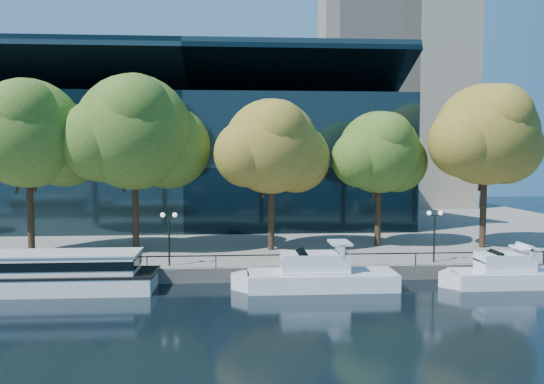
{
  "coord_description": "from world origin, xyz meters",
  "views": [
    {
      "loc": [
        1.55,
        -35.39,
        9.34
      ],
      "look_at": [
        4.45,
        8.0,
        6.3
      ],
      "focal_mm": 35.0,
      "sensor_mm": 36.0,
      "label": 1
    }
  ],
  "objects": [
    {
      "name": "convention_building",
      "position": [
        -4.0,
        31.79,
        8.51
      ],
      "size": [
        50.0,
        24.57,
        21.43
      ],
      "color": "black",
      "rests_on": "ground"
    },
    {
      "name": "tree_3",
      "position": [
        4.74,
        10.72,
        9.9
      ],
      "size": [
        10.34,
        8.48,
        13.22
      ],
      "color": "black",
      "rests_on": "promenade"
    },
    {
      "name": "office_tower",
      "position": [
        28.0,
        55.0,
        33.02
      ],
      "size": [
        22.5,
        22.5,
        65.9
      ],
      "color": "tan",
      "rests_on": "ground"
    },
    {
      "name": "cruiser_near",
      "position": [
        6.99,
        0.67,
        1.04
      ],
      "size": [
        11.51,
        2.96,
        3.33
      ],
      "color": "white",
      "rests_on": "ground"
    },
    {
      "name": "railing",
      "position": [
        0.0,
        3.25,
        1.94
      ],
      "size": [
        88.2,
        0.08,
        0.99
      ],
      "color": "black",
      "rests_on": "promenade"
    },
    {
      "name": "lamp_1",
      "position": [
        -3.55,
        4.5,
        3.98
      ],
      "size": [
        1.26,
        0.36,
        4.03
      ],
      "color": "black",
      "rests_on": "promenade"
    },
    {
      "name": "tree_2",
      "position": [
        -6.98,
        10.66,
        11.07
      ],
      "size": [
        12.35,
        10.13,
        15.22
      ],
      "color": "black",
      "rests_on": "promenade"
    },
    {
      "name": "tree_5",
      "position": [
        23.93,
        10.68,
        10.96
      ],
      "size": [
        11.3,
        9.27,
        14.68
      ],
      "color": "black",
      "rests_on": "promenade"
    },
    {
      "name": "tour_boat",
      "position": [
        -12.32,
        1.24,
        1.39
      ],
      "size": [
        17.24,
        3.84,
        3.27
      ],
      "color": "white",
      "rests_on": "ground"
    },
    {
      "name": "tree_4",
      "position": [
        14.61,
        12.03,
        9.42
      ],
      "size": [
        9.31,
        7.64,
        12.31
      ],
      "color": "black",
      "rests_on": "promenade"
    },
    {
      "name": "cruiser_far",
      "position": [
        20.54,
        0.52,
        0.96
      ],
      "size": [
        9.3,
        2.58,
        3.04
      ],
      "color": "white",
      "rests_on": "ground"
    },
    {
      "name": "promenade",
      "position": [
        0.0,
        36.38,
        0.5
      ],
      "size": [
        90.0,
        67.08,
        1.0
      ],
      "color": "slate",
      "rests_on": "ground"
    },
    {
      "name": "ground",
      "position": [
        0.0,
        0.0,
        0.0
      ],
      "size": [
        160.0,
        160.0,
        0.0
      ],
      "primitive_type": "plane",
      "color": "black",
      "rests_on": "ground"
    },
    {
      "name": "lamp_2",
      "position": [
        16.88,
        4.5,
        3.98
      ],
      "size": [
        1.26,
        0.36,
        4.03
      ],
      "color": "black",
      "rests_on": "promenade"
    },
    {
      "name": "tree_1",
      "position": [
        -15.46,
        9.75,
        10.93
      ],
      "size": [
        11.28,
        9.25,
        14.63
      ],
      "color": "black",
      "rests_on": "promenade"
    }
  ]
}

